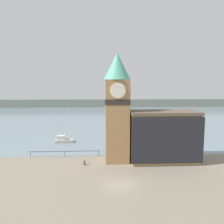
% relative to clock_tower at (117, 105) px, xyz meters
% --- Properties ---
extents(ground_plane, '(160.00, 160.00, 0.00)m').
position_rel_clock_tower_xyz_m(ground_plane, '(-0.25, -9.82, -10.07)').
color(ground_plane, gray).
extents(water, '(160.00, 120.00, 0.00)m').
position_rel_clock_tower_xyz_m(water, '(-0.25, 62.89, -10.07)').
color(water, gray).
rests_on(water, ground_plane).
extents(far_shoreline, '(180.00, 3.00, 5.00)m').
position_rel_clock_tower_xyz_m(far_shoreline, '(-0.25, 102.89, -7.57)').
color(far_shoreline, gray).
rests_on(far_shoreline, water).
extents(pier_railing, '(13.44, 0.08, 1.09)m').
position_rel_clock_tower_xyz_m(pier_railing, '(-9.77, 2.64, -9.10)').
color(pier_railing, '#333338').
rests_on(pier_railing, ground_plane).
extents(clock_tower, '(4.69, 4.69, 18.99)m').
position_rel_clock_tower_xyz_m(clock_tower, '(0.00, 0.00, 0.00)').
color(clock_tower, '#9E754C').
rests_on(clock_tower, ground_plane).
extents(pier_building, '(12.07, 6.18, 8.97)m').
position_rel_clock_tower_xyz_m(pier_building, '(8.21, -0.38, -5.56)').
color(pier_building, tan).
rests_on(pier_building, ground_plane).
extents(boat_near, '(4.32, 2.25, 1.68)m').
position_rel_clock_tower_xyz_m(boat_near, '(-11.85, 13.39, -9.46)').
color(boat_near, '#B7B2A8').
rests_on(boat_near, water).
extents(mooring_bollard_near, '(0.36, 0.36, 0.85)m').
position_rel_clock_tower_xyz_m(mooring_bollard_near, '(-5.67, -1.99, -9.61)').
color(mooring_bollard_near, brown).
rests_on(mooring_bollard_near, ground_plane).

